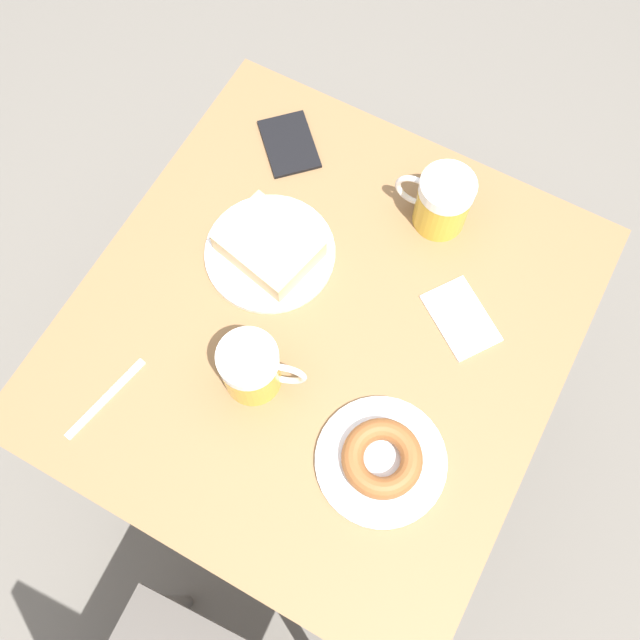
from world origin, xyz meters
name	(u,v)px	position (x,y,z in m)	size (l,w,h in m)	color
ground_plane	(320,424)	(0.00, 0.00, 0.00)	(8.00, 8.00, 0.00)	#666059
table	(320,339)	(0.00, 0.00, 0.64)	(0.78, 0.83, 0.71)	olive
plate_with_cake	(269,248)	(0.14, -0.07, 0.73)	(0.22, 0.22, 0.05)	silver
plate_with_donut	(382,460)	(-0.19, 0.15, 0.73)	(0.20, 0.20, 0.04)	silver
beer_mug_left	(442,201)	(-0.08, -0.27, 0.77)	(0.13, 0.09, 0.11)	gold
beer_mug_center	(252,368)	(0.05, 0.13, 0.77)	(0.13, 0.09, 0.11)	gold
napkin_folded	(461,318)	(-0.20, -0.12, 0.71)	(0.15, 0.14, 0.00)	white
fork	(106,398)	(0.24, 0.27, 0.71)	(0.04, 0.16, 0.00)	silver
passport_near_edge	(289,144)	(0.22, -0.28, 0.71)	(0.15, 0.15, 0.01)	black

